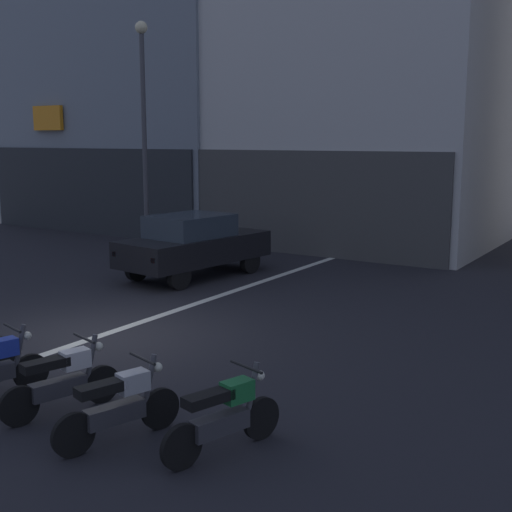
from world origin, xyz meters
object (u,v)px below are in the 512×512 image
object	(u,v)px
car_black_crossing_near	(194,244)
street_lamp	(144,117)
motorcycle_white_row_centre	(62,380)
motorcycle_green_row_rightmost	(224,415)
motorcycle_silver_row_right_mid	(119,405)

from	to	relation	value
car_black_crossing_near	street_lamp	world-z (taller)	street_lamp
motorcycle_white_row_centre	motorcycle_green_row_rightmost	xyz separation A→B (m)	(2.42, 0.22, 0.00)
motorcycle_green_row_rightmost	motorcycle_silver_row_right_mid	bearing A→B (deg)	-160.62
street_lamp	car_black_crossing_near	bearing A→B (deg)	-27.19
motorcycle_silver_row_right_mid	motorcycle_green_row_rightmost	bearing A→B (deg)	19.38
street_lamp	motorcycle_white_row_centre	distance (m)	12.18
car_black_crossing_near	motorcycle_silver_row_right_mid	xyz separation A→B (m)	(5.14, -8.06, -0.43)
car_black_crossing_near	motorcycle_white_row_centre	bearing A→B (deg)	-63.39
car_black_crossing_near	motorcycle_green_row_rightmost	distance (m)	9.94
car_black_crossing_near	street_lamp	bearing A→B (deg)	152.81
car_black_crossing_near	motorcycle_green_row_rightmost	world-z (taller)	car_black_crossing_near
motorcycle_white_row_centre	motorcycle_silver_row_right_mid	world-z (taller)	same
street_lamp	motorcycle_silver_row_right_mid	bearing A→B (deg)	-49.85
motorcycle_white_row_centre	motorcycle_silver_row_right_mid	bearing A→B (deg)	-9.85
car_black_crossing_near	motorcycle_green_row_rightmost	size ratio (longest dim) A/B	2.65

